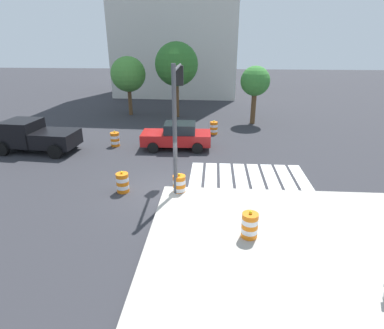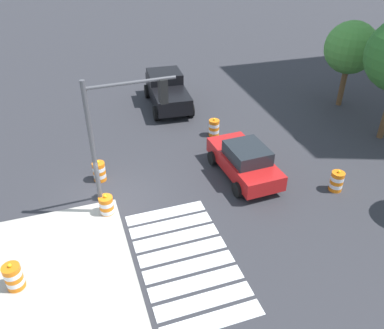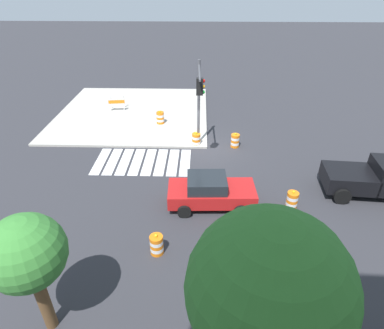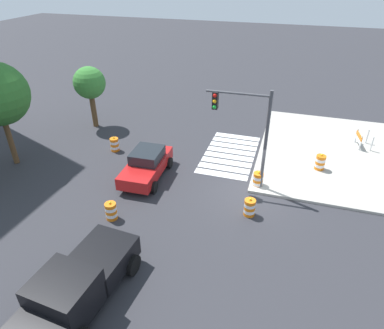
# 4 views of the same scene
# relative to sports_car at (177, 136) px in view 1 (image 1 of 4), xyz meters

# --- Properties ---
(ground_plane) EXTENTS (120.00, 120.00, 0.00)m
(ground_plane) POSITION_rel_sports_car_xyz_m (0.08, -5.91, -0.81)
(ground_plane) COLOR #2D2D33
(sidewalk_corner) EXTENTS (12.00, 12.00, 0.15)m
(sidewalk_corner) POSITION_rel_sports_car_xyz_m (6.08, -11.91, -0.74)
(sidewalk_corner) COLOR #ADA89E
(sidewalk_corner) RESTS_ON ground
(crosswalk_stripes) EXTENTS (5.85, 3.20, 0.02)m
(crosswalk_stripes) POSITION_rel_sports_car_xyz_m (4.08, -4.11, -0.80)
(crosswalk_stripes) COLOR silver
(crosswalk_stripes) RESTS_ON ground
(sports_car) EXTENTS (4.37, 2.26, 1.63)m
(sports_car) POSITION_rel_sports_car_xyz_m (0.00, 0.00, 0.00)
(sports_car) COLOR red
(sports_car) RESTS_ON ground
(pickup_truck) EXTENTS (5.29, 2.67, 1.92)m
(pickup_truck) POSITION_rel_sports_car_xyz_m (-8.78, -1.17, 0.16)
(pickup_truck) COLOR black
(pickup_truck) RESTS_ON ground
(traffic_barrel_near_corner) EXTENTS (0.56, 0.56, 1.02)m
(traffic_barrel_near_corner) POSITION_rel_sports_car_xyz_m (2.29, 3.33, -0.36)
(traffic_barrel_near_corner) COLOR orange
(traffic_barrel_near_corner) RESTS_ON ground
(traffic_barrel_crosswalk_end) EXTENTS (0.56, 0.56, 1.02)m
(traffic_barrel_crosswalk_end) POSITION_rel_sports_car_xyz_m (-4.05, 0.13, -0.36)
(traffic_barrel_crosswalk_end) COLOR orange
(traffic_barrel_crosswalk_end) RESTS_ON ground
(traffic_barrel_median_near) EXTENTS (0.56, 0.56, 1.02)m
(traffic_barrel_median_near) POSITION_rel_sports_car_xyz_m (0.81, -6.34, -0.36)
(traffic_barrel_median_near) COLOR orange
(traffic_barrel_median_near) RESTS_ON ground
(traffic_barrel_median_far) EXTENTS (0.56, 0.56, 1.02)m
(traffic_barrel_median_far) POSITION_rel_sports_car_xyz_m (-1.78, -6.28, -0.36)
(traffic_barrel_median_far) COLOR orange
(traffic_barrel_median_far) RESTS_ON ground
(traffic_barrel_on_sidewalk) EXTENTS (0.56, 0.56, 1.02)m
(traffic_barrel_on_sidewalk) POSITION_rel_sports_car_xyz_m (3.58, -9.65, -0.21)
(traffic_barrel_on_sidewalk) COLOR orange
(traffic_barrel_on_sidewalk) RESTS_ON sidewalk_corner
(traffic_light_pole) EXTENTS (0.47, 3.29, 5.50)m
(traffic_light_pole) POSITION_rel_sports_car_xyz_m (0.64, -5.37, 3.10)
(traffic_light_pole) COLOR #4C4C51
(traffic_light_pole) RESTS_ON sidewalk_corner
(street_tree_streetside_near) EXTENTS (3.02, 3.02, 5.08)m
(street_tree_streetside_near) POSITION_rel_sports_car_xyz_m (-5.26, 9.02, 2.74)
(street_tree_streetside_near) COLOR brown
(street_tree_streetside_near) RESTS_ON ground
(street_tree_streetside_mid) EXTENTS (2.30, 2.30, 4.54)m
(street_tree_streetside_mid) POSITION_rel_sports_car_xyz_m (5.43, 6.65, 2.51)
(street_tree_streetside_mid) COLOR brown
(street_tree_streetside_mid) RESTS_ON ground
(street_tree_streetside_far) EXTENTS (3.61, 3.61, 6.27)m
(street_tree_streetside_far) POSITION_rel_sports_car_xyz_m (-0.95, 8.51, 3.63)
(street_tree_streetside_far) COLOR brown
(street_tree_streetside_far) RESTS_ON ground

